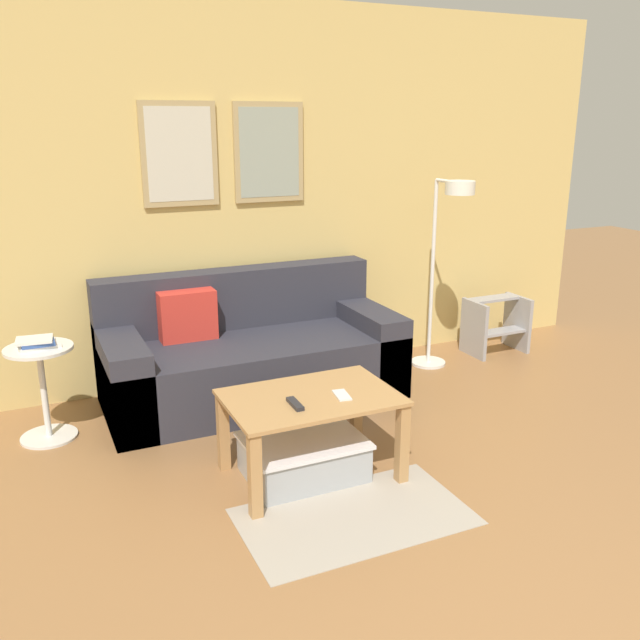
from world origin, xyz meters
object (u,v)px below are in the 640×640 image
at_px(book_stack, 37,343).
at_px(remote_control, 295,404).
at_px(side_table, 43,384).
at_px(step_stool, 496,323).
at_px(couch, 250,356).
at_px(floor_lamp, 447,244).
at_px(storage_bin, 303,457).
at_px(coffee_table, 311,411).
at_px(cell_phone, 342,395).

height_order(book_stack, remote_control, book_stack).
distance_m(side_table, book_stack, 0.25).
distance_m(remote_control, step_stool, 2.58).
relative_size(remote_control, step_stool, 0.33).
relative_size(couch, book_stack, 7.90).
height_order(remote_control, step_stool, remote_control).
bearing_deg(floor_lamp, step_stool, 15.91).
height_order(floor_lamp, book_stack, floor_lamp).
bearing_deg(storage_bin, floor_lamp, 33.00).
bearing_deg(step_stool, coffee_table, -150.91).
height_order(couch, storage_bin, couch).
bearing_deg(side_table, cell_phone, -38.76).
height_order(couch, floor_lamp, floor_lamp).
relative_size(couch, storage_bin, 3.16).
bearing_deg(remote_control, book_stack, 136.39).
height_order(storage_bin, cell_phone, cell_phone).
xyz_separation_m(cell_phone, step_stool, (1.98, 1.25, -0.21)).
bearing_deg(couch, remote_control, -98.38).
relative_size(couch, side_table, 3.41).
relative_size(couch, remote_control, 12.70).
distance_m(storage_bin, step_stool, 2.46).
distance_m(couch, step_stool, 2.07).
bearing_deg(book_stack, remote_control, -45.12).
bearing_deg(storage_bin, book_stack, 139.38).
height_order(side_table, cell_phone, side_table).
xyz_separation_m(book_stack, cell_phone, (1.36, -1.09, -0.14)).
bearing_deg(coffee_table, remote_control, -145.22).
bearing_deg(book_stack, storage_bin, -40.62).
bearing_deg(couch, side_table, -175.46).
distance_m(cell_phone, step_stool, 2.35).
xyz_separation_m(storage_bin, cell_phone, (0.18, -0.07, 0.34)).
height_order(couch, side_table, couch).
relative_size(remote_control, cell_phone, 1.07).
relative_size(side_table, step_stool, 1.22).
xyz_separation_m(storage_bin, remote_control, (-0.08, -0.09, 0.35)).
height_order(coffee_table, floor_lamp, floor_lamp).
xyz_separation_m(coffee_table, step_stool, (2.12, 1.18, -0.12)).
height_order(side_table, remote_control, side_table).
xyz_separation_m(side_table, remote_control, (1.10, -1.11, 0.12)).
relative_size(coffee_table, floor_lamp, 0.62).
bearing_deg(step_stool, side_table, -177.36).
distance_m(couch, floor_lamp, 1.58).
height_order(floor_lamp, step_stool, floor_lamp).
distance_m(side_table, cell_phone, 1.75).
bearing_deg(couch, book_stack, -175.26).
xyz_separation_m(side_table, cell_phone, (1.36, -1.09, 0.11)).
height_order(floor_lamp, side_table, floor_lamp).
relative_size(coffee_table, book_stack, 3.58).
bearing_deg(side_table, step_stool, 2.64).
height_order(floor_lamp, cell_phone, floor_lamp).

